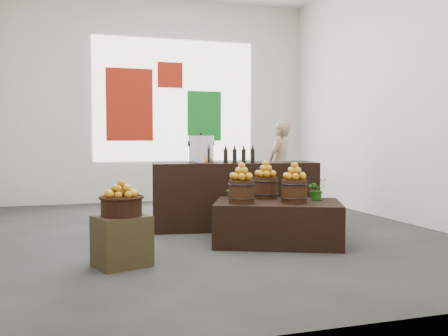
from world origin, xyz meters
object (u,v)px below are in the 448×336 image
object	(u,v)px
display_table	(277,223)
counter	(234,195)
crate	(122,241)
wicker_basket	(121,207)
shopper	(280,166)
stock_pot_left	(201,150)

from	to	relation	value
display_table	counter	world-z (taller)	counter
crate	wicker_basket	xyz separation A→B (m)	(0.00, 0.00, 0.34)
counter	shopper	bearing A→B (deg)	55.29
display_table	shopper	world-z (taller)	shopper
crate	shopper	world-z (taller)	shopper
wicker_basket	shopper	size ratio (longest dim) A/B	0.26
counter	wicker_basket	bearing A→B (deg)	-126.94
crate	stock_pot_left	world-z (taller)	stock_pot_left
display_table	stock_pot_left	size ratio (longest dim) A/B	4.20
display_table	stock_pot_left	bearing A→B (deg)	139.77
counter	display_table	bearing A→B (deg)	-73.17
wicker_basket	stock_pot_left	xyz separation A→B (m)	(1.25, 1.72, 0.51)
wicker_basket	shopper	distance (m)	4.22
wicker_basket	display_table	bearing A→B (deg)	15.10
wicker_basket	display_table	size ratio (longest dim) A/B	0.27
shopper	crate	bearing A→B (deg)	5.47
stock_pot_left	shopper	xyz separation A→B (m)	(1.73, 1.26, -0.32)
crate	stock_pot_left	distance (m)	2.29
crate	stock_pot_left	bearing A→B (deg)	53.94
display_table	shopper	xyz separation A→B (m)	(1.12, 2.48, 0.52)
wicker_basket	crate	bearing A→B (deg)	0.00
crate	counter	world-z (taller)	counter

